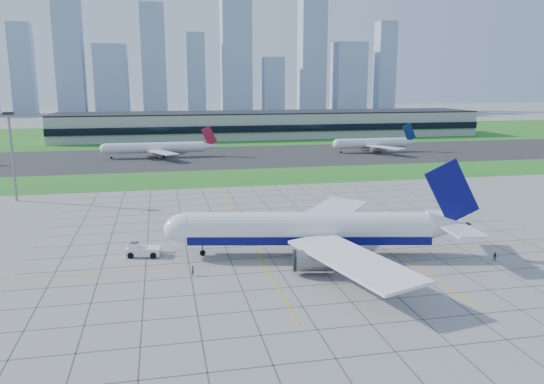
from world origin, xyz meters
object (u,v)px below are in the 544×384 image
at_px(crew_near, 193,271).
at_px(distant_jet_2, 373,143).
at_px(pushback_tug, 142,250).
at_px(crew_far, 495,257).
at_px(distant_jet_1, 157,148).
at_px(airliner, 311,230).
at_px(light_mast, 11,145).

height_order(crew_near, distant_jet_2, distant_jet_2).
relative_size(pushback_tug, distant_jet_2, 0.23).
bearing_deg(pushback_tug, crew_near, -42.77).
distance_m(pushback_tug, distant_jet_2, 175.91).
height_order(pushback_tug, crew_far, pushback_tug).
relative_size(crew_far, distant_jet_1, 0.03).
bearing_deg(crew_far, airliner, -159.56).
bearing_deg(crew_near, distant_jet_1, 24.64).
distance_m(airliner, distant_jet_2, 164.03).
distance_m(airliner, crew_near, 24.84).
height_order(light_mast, crew_near, light_mast).
bearing_deg(airliner, light_mast, 148.45).
height_order(distant_jet_1, distant_jet_2, same).
height_order(crew_near, distant_jet_1, distant_jet_1).
relative_size(light_mast, crew_near, 15.09).
distance_m(light_mast, pushback_tug, 71.36).
height_order(airliner, crew_near, airliner).
bearing_deg(distant_jet_1, distant_jet_2, -1.60).
bearing_deg(distant_jet_2, pushback_tug, -127.25).
xyz_separation_m(light_mast, distant_jet_1, (39.92, 83.87, -11.69)).
bearing_deg(airliner, crew_far, -5.52).
xyz_separation_m(airliner, crew_far, (33.97, -10.45, -4.51)).
xyz_separation_m(pushback_tug, distant_jet_2, (106.46, 140.00, 3.28)).
distance_m(light_mast, distant_jet_1, 93.62).
xyz_separation_m(airliner, pushback_tug, (-32.83, 6.58, -4.13)).
relative_size(crew_far, distant_jet_2, 0.04).
relative_size(distant_jet_1, distant_jet_2, 1.18).
xyz_separation_m(airliner, crew_near, (-23.62, -6.27, -4.49)).
bearing_deg(pushback_tug, distant_jet_1, 100.49).
bearing_deg(light_mast, crew_near, -57.15).
relative_size(light_mast, distant_jet_1, 0.51).
distance_m(pushback_tug, crew_far, 68.94).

